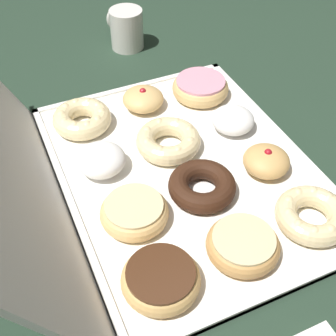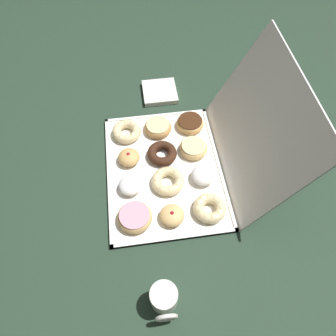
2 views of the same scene
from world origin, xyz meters
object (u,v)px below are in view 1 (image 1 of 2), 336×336
Objects in this scene: cruller_donut_0 at (312,215)px; powdered_filled_donut_2 at (233,120)px; glazed_ring_donut_4 at (245,244)px; chocolate_frosted_donut_8 at (161,279)px; powdered_filled_donut_10 at (101,160)px; cruller_donut_11 at (82,118)px; jelly_filled_donut_7 at (144,99)px; chocolate_cake_ring_donut_5 at (203,185)px; cruller_donut_6 at (168,140)px; jelly_filled_donut_1 at (266,161)px; pink_frosted_donut_3 at (200,87)px; coffee_mug at (126,28)px; glazed_ring_donut_9 at (134,212)px; donut_box at (185,171)px.

powdered_filled_donut_2 reaches higher than cruller_donut_0.
chocolate_frosted_donut_8 reaches higher than glazed_ring_donut_4.
powdered_filled_donut_10 is (0.26, 0.14, 0.00)m from glazed_ring_donut_4.
cruller_donut_11 reaches higher than glazed_ring_donut_4.
jelly_filled_donut_7 reaches higher than glazed_ring_donut_4.
cruller_donut_6 reaches higher than chocolate_cake_ring_donut_5.
jelly_filled_donut_1 is 0.25m from pink_frosted_donut_3.
powdered_filled_donut_2 is at bearing -169.92° from coffee_mug.
chocolate_cake_ring_donut_5 is at bearing 134.53° from powdered_filled_donut_2.
cruller_donut_0 is at bearing -88.26° from chocolate_frosted_donut_8.
jelly_filled_donut_1 is at bearing -62.10° from chocolate_frosted_donut_8.
coffee_mug is at bearing -5.10° from glazed_ring_donut_4.
cruller_donut_6 is 1.09× the size of glazed_ring_donut_9.
cruller_donut_0 is 1.41× the size of powdered_filled_donut_2.
cruller_donut_11 is (0.39, 0.14, 0.00)m from glazed_ring_donut_4.
cruller_donut_0 is 0.26m from powdered_filled_donut_2.
glazed_ring_donut_4 is 0.40m from jelly_filled_donut_7.
pink_frosted_donut_3 is at bearing 3.31° from powdered_filled_donut_2.
donut_box is at bearing 0.93° from glazed_ring_donut_4.
jelly_filled_donut_7 is at bearing 167.34° from coffee_mug.
cruller_donut_0 and chocolate_frosted_donut_8 have the same top height.
donut_box is at bearing 172.40° from coffee_mug.
glazed_ring_donut_9 is at bearing -4.51° from chocolate_frosted_donut_8.
jelly_filled_donut_7 reaches higher than cruller_donut_11.
jelly_filled_donut_1 is at bearing -87.43° from glazed_ring_donut_9.
glazed_ring_donut_9 is 1.27× the size of powdered_filled_donut_10.
glazed_ring_donut_4 is at bearing -88.63° from chocolate_frosted_donut_8.
powdered_filled_donut_2 is at bearing -0.91° from cruller_donut_0.
chocolate_frosted_donut_8 is (-0.20, 0.13, 0.02)m from donut_box.
cruller_donut_6 is at bearing -41.47° from glazed_ring_donut_9.
glazed_ring_donut_9 is at bearing -174.98° from powdered_filled_donut_10.
donut_box is 0.20m from glazed_ring_donut_4.
coffee_mug is at bearing -19.18° from glazed_ring_donut_9.
cruller_donut_11 is (0.13, 0.26, -0.00)m from powdered_filled_donut_2.
cruller_donut_6 is 1.43× the size of jelly_filled_donut_7.
powdered_filled_donut_10 is at bearing 116.22° from pink_frosted_donut_3.
jelly_filled_donut_7 is (0.20, -0.00, 0.03)m from donut_box.
chocolate_frosted_donut_8 is (-0.01, 0.26, 0.00)m from cruller_donut_0.
powdered_filled_donut_2 is 0.70× the size of pink_frosted_donut_3.
chocolate_cake_ring_donut_5 is at bearing 153.99° from pink_frosted_donut_3.
cruller_donut_0 is at bearing -179.75° from jelly_filled_donut_1.
jelly_filled_donut_1 is 0.72× the size of chocolate_cake_ring_donut_5.
jelly_filled_donut_7 is 0.75× the size of chocolate_frosted_donut_8.
powdered_filled_donut_2 is 0.29m from glazed_ring_donut_9.
cruller_donut_0 and glazed_ring_donut_9 have the same top height.
jelly_filled_donut_7 is at bearing 0.06° from glazed_ring_donut_4.
jelly_filled_donut_1 reaches higher than powdered_filled_donut_10.
powdered_filled_donut_10 is at bearing 46.50° from cruller_donut_0.
jelly_filled_donut_7 is at bearing -86.10° from cruller_donut_11.
glazed_ring_donut_4 is 0.18m from glazed_ring_donut_9.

